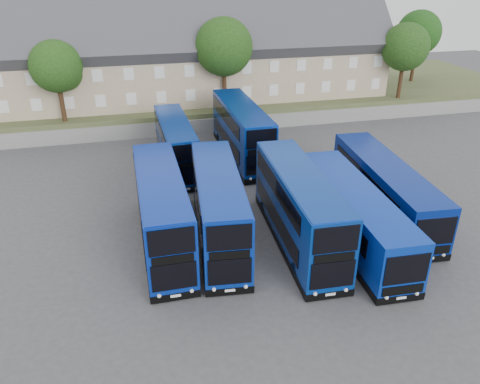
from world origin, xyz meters
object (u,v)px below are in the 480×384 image
Objects in this scene: tree_west at (58,68)px; tree_far at (419,34)px; coach_east_a at (354,216)px; tree_mid at (225,49)px; dd_front_mid at (219,209)px; tree_east at (406,49)px; dd_front_left at (162,212)px.

tree_far reaches higher than tree_west.
tree_far is at bearing 55.67° from coach_east_a.
tree_mid is at bearing -165.96° from tree_far.
dd_front_mid is 8.48m from coach_east_a.
tree_west is 0.83× the size of tree_mid.
tree_west is at bearing -170.54° from tree_far.
tree_mid reaches higher than tree_far.
tree_mid reaches higher than coach_east_a.
tree_far is (26.00, 6.50, -0.34)m from tree_mid.
coach_east_a is 1.60× the size of tree_east.
dd_front_left is at bearing -70.96° from tree_west.
tree_far reaches higher than coach_east_a.
tree_mid is 1.12× the size of tree_east.
dd_front_mid is at bearing -63.47° from tree_west.
coach_east_a is 30.76m from tree_west.
dd_front_mid is 1.43× the size of tree_east.
coach_east_a is 38.71m from tree_far.
tree_east is (16.97, 23.57, 5.66)m from coach_east_a.
tree_west is 0.94× the size of tree_east.
tree_west is (-7.35, 21.28, 4.78)m from dd_front_left.
dd_front_mid is 0.90× the size of coach_east_a.
tree_mid is (8.65, 21.78, 5.80)m from dd_front_left.
coach_east_a is 29.59m from tree_east.
tree_far reaches higher than tree_east.
coach_east_a is at bearing -11.47° from dd_front_left.
tree_east is at bearing 0.00° from tree_west.
dd_front_left is 1.43× the size of tree_east.
coach_east_a is 25.08m from tree_mid.
tree_east reaches higher than dd_front_left.
dd_front_mid is 1.53× the size of tree_west.
dd_front_left reaches higher than coach_east_a.
tree_far is at bearing 9.46° from tree_west.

